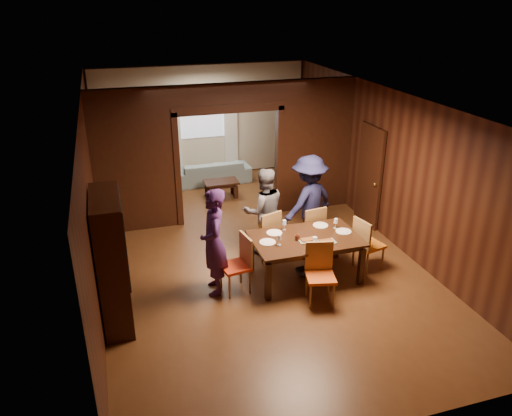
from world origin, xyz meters
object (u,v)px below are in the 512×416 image
object	(u,v)px
chair_left	(235,265)
chair_near	(321,275)
chair_far_l	(264,234)
coffee_table	(221,189)
person_navy	(309,202)
person_grey	(264,211)
sofa	(212,172)
chair_right	(369,243)
person_purple	(214,242)
dining_table	(305,257)
hutch	(112,261)
chair_far_r	(309,229)

from	to	relation	value
chair_left	chair_near	size ratio (longest dim) A/B	1.00
chair_far_l	chair_near	bearing A→B (deg)	83.93
coffee_table	chair_left	world-z (taller)	chair_left
chair_left	chair_far_l	world-z (taller)	same
person_navy	coffee_table	world-z (taller)	person_navy
person_grey	sofa	bearing A→B (deg)	-86.99
coffee_table	chair_right	bearing A→B (deg)	-66.84
person_purple	coffee_table	distance (m)	4.16
dining_table	chair_far_l	distance (m)	0.97
chair_far_l	chair_right	bearing A→B (deg)	132.10
person_purple	chair_far_l	size ratio (longest dim) A/B	1.84
person_grey	chair_far_l	xyz separation A→B (m)	(-0.07, -0.25, -0.34)
dining_table	chair_far_l	bearing A→B (deg)	118.17
person_grey	hutch	distance (m)	3.09
chair_right	dining_table	bearing A→B (deg)	75.22
person_purple	chair_left	bearing A→B (deg)	79.13
chair_far_r	chair_near	xyz separation A→B (m)	(-0.47, -1.59, 0.00)
person_purple	chair_right	bearing A→B (deg)	95.12
person_navy	chair_far_l	bearing A→B (deg)	-10.05
person_navy	chair_far_r	world-z (taller)	person_navy
person_purple	sofa	distance (m)	5.16
coffee_table	chair_far_l	size ratio (longest dim) A/B	0.82
person_navy	sofa	bearing A→B (deg)	-99.65
sofa	hutch	xyz separation A→B (m)	(-2.61, -5.35, 0.71)
person_grey	coffee_table	distance (m)	2.97
chair_far_l	hutch	xyz separation A→B (m)	(-2.68, -1.15, 0.52)
hutch	person_grey	bearing A→B (deg)	27.07
person_grey	chair_right	bearing A→B (deg)	145.59
dining_table	chair_left	size ratio (longest dim) A/B	1.86
chair_left	hutch	xyz separation A→B (m)	(-1.88, -0.24, 0.52)
person_grey	chair_right	distance (m)	1.98
chair_left	person_purple	bearing A→B (deg)	-116.40
coffee_table	chair_near	world-z (taller)	chair_near
sofa	person_grey	bearing A→B (deg)	90.54
dining_table	coffee_table	distance (m)	4.03
person_navy	chair_near	size ratio (longest dim) A/B	1.87
hutch	chair_far_l	bearing A→B (deg)	23.31
person_grey	chair_right	size ratio (longest dim) A/B	1.71
sofa	chair_right	world-z (taller)	chair_right
person_purple	dining_table	xyz separation A→B (m)	(1.57, -0.03, -0.51)
sofa	chair_right	xyz separation A→B (m)	(1.73, -5.08, 0.20)
person_navy	chair_far_r	size ratio (longest dim) A/B	1.87
chair_right	chair_far_l	distance (m)	1.87
coffee_table	chair_far_l	world-z (taller)	chair_far_l
chair_far_r	chair_near	distance (m)	1.66
coffee_table	chair_far_r	distance (m)	3.33
dining_table	chair_right	distance (m)	1.21
dining_table	chair_right	world-z (taller)	chair_right
person_navy	chair_far_r	distance (m)	0.51
person_purple	dining_table	distance (m)	1.65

